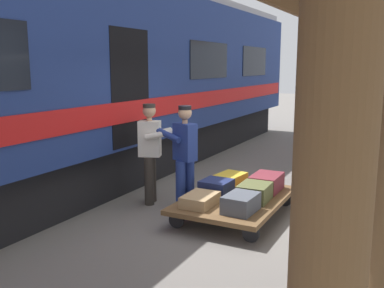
# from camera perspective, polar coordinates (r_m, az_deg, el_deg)

# --- Properties ---
(ground_plane) EXTENTS (60.00, 60.00, 0.00)m
(ground_plane) POSITION_cam_1_polar(r_m,az_deg,el_deg) (6.95, 7.66, -9.41)
(ground_plane) COLOR slate
(train_car) EXTENTS (3.02, 18.31, 4.00)m
(train_car) POSITION_cam_1_polar(r_m,az_deg,el_deg) (8.52, -16.43, 8.07)
(train_car) COLOR navy
(train_car) RESTS_ON ground_plane
(luggage_cart) EXTENTS (1.42, 2.13, 0.31)m
(luggage_cart) POSITION_cam_1_polar(r_m,az_deg,el_deg) (6.84, 5.67, -7.33)
(luggage_cart) COLOR brown
(luggage_cart) RESTS_ON ground_plane
(suitcase_navy_fabric) EXTENTS (0.47, 0.47, 0.24)m
(suitcase_navy_fabric) POSITION_cam_1_polar(r_m,az_deg,el_deg) (6.92, 3.23, -5.72)
(suitcase_navy_fabric) COLOR navy
(suitcase_navy_fabric) RESTS_ON luggage_cart
(suitcase_yellow_case) EXTENTS (0.47, 0.60, 0.21)m
(suitcase_yellow_case) POSITION_cam_1_polar(r_m,az_deg,el_deg) (7.44, 5.07, -4.71)
(suitcase_yellow_case) COLOR gold
(suitcase_yellow_case) RESTS_ON luggage_cart
(suitcase_burgundy_valise) EXTENTS (0.44, 0.64, 0.27)m
(suitcase_burgundy_valise) POSITION_cam_1_polar(r_m,az_deg,el_deg) (7.23, 9.78, -5.02)
(suitcase_burgundy_valise) COLOR maroon
(suitcase_burgundy_valise) RESTS_ON luggage_cart
(suitcase_slate_roller) EXTENTS (0.42, 0.56, 0.25)m
(suitcase_slate_roller) POSITION_cam_1_polar(r_m,az_deg,el_deg) (6.16, 6.45, -7.73)
(suitcase_slate_roller) COLOR #4C515B
(suitcase_slate_roller) RESTS_ON luggage_cart
(suitcase_olive_duffel) EXTENTS (0.45, 0.56, 0.25)m
(suitcase_olive_duffel) POSITION_cam_1_polar(r_m,az_deg,el_deg) (6.69, 8.25, -6.29)
(suitcase_olive_duffel) COLOR brown
(suitcase_olive_duffel) RESTS_ON luggage_cart
(suitcase_tan_vintage) EXTENTS (0.42, 0.60, 0.16)m
(suitcase_tan_vintage) POSITION_cam_1_polar(r_m,az_deg,el_deg) (6.42, 1.07, -7.34)
(suitcase_tan_vintage) COLOR tan
(suitcase_tan_vintage) RESTS_ON luggage_cart
(porter_in_overalls) EXTENTS (0.73, 0.57, 1.70)m
(porter_in_overalls) POSITION_cam_1_polar(r_m,az_deg,el_deg) (7.01, -1.04, -1.27)
(porter_in_overalls) COLOR navy
(porter_in_overalls) RESTS_ON ground_plane
(porter_by_door) EXTENTS (0.73, 0.58, 1.70)m
(porter_by_door) POSITION_cam_1_polar(r_m,az_deg,el_deg) (7.33, -5.41, -0.80)
(porter_by_door) COLOR #332D28
(porter_by_door) RESTS_ON ground_plane
(baggage_tug) EXTENTS (1.37, 1.86, 1.30)m
(baggage_tug) POSITION_cam_1_polar(r_m,az_deg,el_deg) (17.20, 20.82, 3.95)
(baggage_tug) COLOR black
(baggage_tug) RESTS_ON ground_plane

